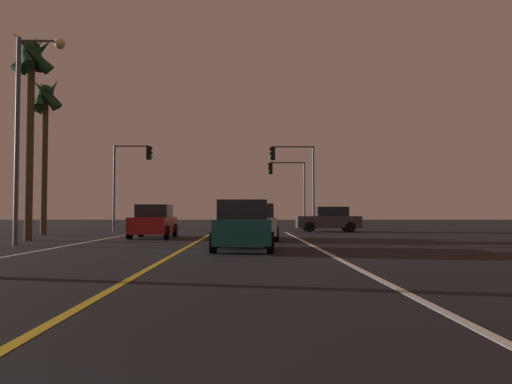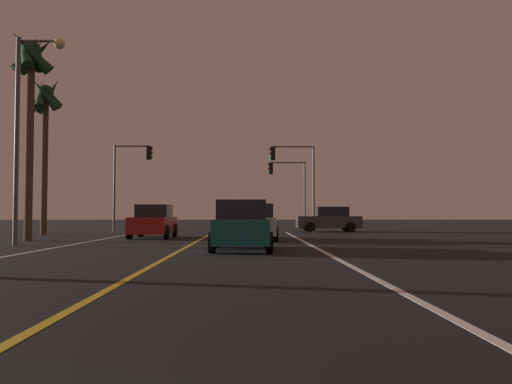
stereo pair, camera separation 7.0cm
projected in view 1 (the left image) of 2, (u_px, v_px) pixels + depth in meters
name	position (u px, v px, depth m)	size (l,w,h in m)	color
lane_edge_right	(337.00, 258.00, 14.51)	(0.16, 39.15, 0.01)	silver
lane_center_divider	(167.00, 258.00, 14.44)	(0.16, 39.15, 0.01)	gold
car_lead_same_lane	(242.00, 226.00, 17.60)	(2.02, 4.30, 1.70)	black
car_oncoming	(154.00, 222.00, 26.37)	(2.02, 4.30, 1.70)	black
car_ahead_far	(255.00, 223.00, 24.25)	(2.02, 4.30, 1.70)	black
car_crossing_side	(329.00, 220.00, 35.27)	(4.30, 2.02, 1.70)	black
traffic_light_near_right	(293.00, 168.00, 34.75)	(3.05, 0.36, 5.78)	#4C4C51
traffic_light_near_left	(132.00, 168.00, 34.58)	(2.62, 0.36, 5.80)	#4C4C51
traffic_light_far_right	(287.00, 179.00, 40.23)	(2.95, 0.36, 5.25)	#4C4C51
street_lamp_left_mid	(28.00, 113.00, 20.34)	(1.92, 0.44, 8.23)	#4C4C51
palm_tree_left_mid	(31.00, 74.00, 23.92)	(2.14, 1.96, 9.65)	#473826
palm_tree_left_far	(45.00, 109.00, 30.18)	(2.11, 2.09, 9.27)	#473826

